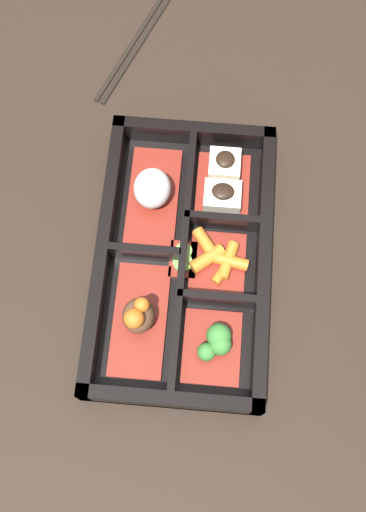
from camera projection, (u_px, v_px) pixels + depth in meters
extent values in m
plane|color=black|center=(183.00, 263.00, 0.69)|extent=(3.00, 3.00, 0.00)
cube|color=black|center=(183.00, 262.00, 0.69)|extent=(0.33, 0.19, 0.01)
cube|color=black|center=(263.00, 264.00, 0.67)|extent=(0.33, 0.01, 0.04)
cube|color=black|center=(104.00, 251.00, 0.68)|extent=(0.33, 0.01, 0.04)
cube|color=black|center=(170.00, 400.00, 0.62)|extent=(0.01, 0.19, 0.04)
cube|color=black|center=(194.00, 135.00, 0.72)|extent=(0.01, 0.19, 0.04)
cube|color=black|center=(181.00, 257.00, 0.67)|extent=(0.30, 0.01, 0.04)
cube|color=black|center=(216.00, 300.00, 0.66)|extent=(0.01, 0.08, 0.04)
cube|color=black|center=(221.00, 223.00, 0.69)|extent=(0.01, 0.08, 0.04)
cube|color=black|center=(145.00, 254.00, 0.67)|extent=(0.01, 0.08, 0.04)
cube|color=maroon|center=(140.00, 320.00, 0.66)|extent=(0.13, 0.06, 0.01)
ellipsoid|color=brown|center=(138.00, 316.00, 0.64)|extent=(0.04, 0.03, 0.04)
sphere|color=#D1661E|center=(142.00, 305.00, 0.62)|extent=(0.02, 0.02, 0.02)
sphere|color=#D1661E|center=(134.00, 318.00, 0.61)|extent=(0.02, 0.02, 0.02)
cube|color=maroon|center=(153.00, 198.00, 0.71)|extent=(0.13, 0.06, 0.01)
ellipsoid|color=silver|center=(152.00, 188.00, 0.68)|extent=(0.05, 0.04, 0.05)
cube|color=maroon|center=(212.00, 347.00, 0.65)|extent=(0.08, 0.06, 0.01)
sphere|color=#387A33|center=(221.00, 344.00, 0.63)|extent=(0.02, 0.02, 0.02)
sphere|color=#387A33|center=(206.00, 352.00, 0.63)|extent=(0.02, 0.02, 0.02)
sphere|color=#387A33|center=(219.00, 336.00, 0.64)|extent=(0.03, 0.03, 0.03)
cube|color=maroon|center=(217.00, 263.00, 0.68)|extent=(0.07, 0.06, 0.01)
cylinder|color=orange|center=(228.00, 263.00, 0.67)|extent=(0.02, 0.05, 0.01)
cylinder|color=orange|center=(228.00, 259.00, 0.67)|extent=(0.05, 0.02, 0.01)
cylinder|color=orange|center=(224.00, 270.00, 0.67)|extent=(0.04, 0.03, 0.01)
cylinder|color=orange|center=(207.00, 245.00, 0.68)|extent=(0.04, 0.04, 0.01)
cylinder|color=orange|center=(207.00, 257.00, 0.67)|extent=(0.04, 0.04, 0.02)
cube|color=maroon|center=(223.00, 186.00, 0.71)|extent=(0.08, 0.06, 0.01)
cube|color=beige|center=(222.00, 196.00, 0.69)|extent=(0.04, 0.04, 0.02)
ellipsoid|color=black|center=(223.00, 191.00, 0.68)|extent=(0.02, 0.03, 0.01)
cube|color=beige|center=(224.00, 165.00, 0.71)|extent=(0.04, 0.04, 0.02)
ellipsoid|color=black|center=(225.00, 159.00, 0.69)|extent=(0.02, 0.02, 0.01)
cube|color=maroon|center=(181.00, 257.00, 0.68)|extent=(0.04, 0.03, 0.01)
cylinder|color=#75A84C|center=(185.00, 251.00, 0.68)|extent=(0.02, 0.02, 0.01)
cylinder|color=#75A84C|center=(185.00, 263.00, 0.67)|extent=(0.02, 0.02, 0.01)
cylinder|color=black|center=(139.00, 43.00, 0.79)|extent=(0.19, 0.08, 0.01)
cylinder|color=black|center=(133.00, 41.00, 0.79)|extent=(0.19, 0.08, 0.01)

